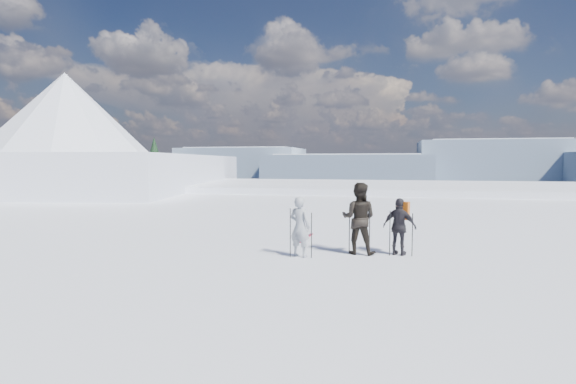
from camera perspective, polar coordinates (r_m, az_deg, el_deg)
name	(u,v)px	position (r m, az deg, el deg)	size (l,w,h in m)	color
lake_basin	(383,264)	(40.50, 12.02, -8.92)	(820.00, 820.00, 71.62)	white
far_mountain_range	(419,170)	(465.29, 16.32, 2.65)	(770.00, 110.00, 53.00)	slate
near_ridge	(108,222)	(47.62, -21.89, -3.50)	(31.37, 35.68, 25.62)	white
skier_grey	(300,227)	(11.65, 1.51, -4.42)	(0.57, 0.38, 1.57)	#92979F
skier_dark	(359,218)	(12.14, 8.97, -3.32)	(0.93, 0.72, 1.91)	black
skier_pack	(400,227)	(12.20, 13.98, -4.30)	(0.89, 0.37, 1.51)	black
backpack	(403,189)	(12.33, 14.43, 0.42)	(0.32, 0.18, 0.47)	#BF5511
ski_poles	(353,233)	(11.90, 8.30, -5.15)	(3.10, 0.85, 1.36)	black
skis_loose	(304,238)	(14.51, 2.09, -5.83)	(0.43, 1.70, 0.03)	black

